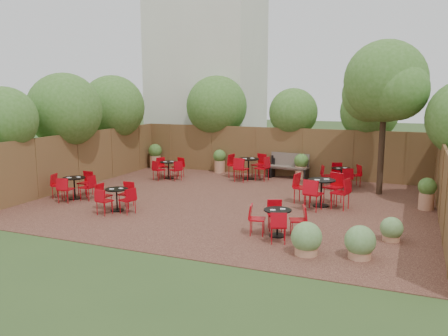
% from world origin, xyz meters
% --- Properties ---
extents(ground, '(80.00, 80.00, 0.00)m').
position_xyz_m(ground, '(0.00, 0.00, 0.00)').
color(ground, '#354F23').
rests_on(ground, ground).
extents(courtyard_paving, '(12.00, 10.00, 0.02)m').
position_xyz_m(courtyard_paving, '(0.00, 0.00, 0.01)').
color(courtyard_paving, '#381A16').
rests_on(courtyard_paving, ground).
extents(fence_back, '(12.00, 0.08, 2.00)m').
position_xyz_m(fence_back, '(0.00, 5.00, 1.00)').
color(fence_back, brown).
rests_on(fence_back, ground).
extents(fence_left, '(0.08, 10.00, 2.00)m').
position_xyz_m(fence_left, '(-6.00, 0.00, 1.00)').
color(fence_left, brown).
rests_on(fence_left, ground).
extents(fence_right, '(0.08, 10.00, 2.00)m').
position_xyz_m(fence_right, '(6.00, 0.00, 1.00)').
color(fence_right, brown).
rests_on(fence_right, ground).
extents(neighbour_building, '(5.00, 4.00, 8.00)m').
position_xyz_m(neighbour_building, '(-4.50, 8.00, 4.00)').
color(neighbour_building, silver).
rests_on(neighbour_building, ground).
extents(overhang_foliage, '(15.70, 10.57, 2.69)m').
position_xyz_m(overhang_foliage, '(-2.40, 2.89, 2.74)').
color(overhang_foliage, '#3C6922').
rests_on(overhang_foliage, ground).
extents(courtyard_tree, '(2.82, 2.72, 5.13)m').
position_xyz_m(courtyard_tree, '(4.20, 2.98, 3.65)').
color(courtyard_tree, black).
rests_on(courtyard_tree, courtyard_paving).
extents(park_bench_left, '(1.66, 0.70, 1.00)m').
position_xyz_m(park_bench_left, '(0.62, 4.63, 0.53)').
color(park_bench_left, brown).
rests_on(park_bench_left, courtyard_paving).
extents(park_bench_right, '(1.45, 0.60, 0.87)m').
position_xyz_m(park_bench_right, '(0.61, 4.62, 0.47)').
color(park_bench_right, brown).
rests_on(park_bench_right, courtyard_paving).
extents(bistro_tables, '(9.21, 8.16, 0.95)m').
position_xyz_m(bistro_tables, '(-0.37, 0.92, 0.45)').
color(bistro_tables, black).
rests_on(bistro_tables, courtyard_paving).
extents(planters, '(11.76, 3.91, 1.11)m').
position_xyz_m(planters, '(-0.85, 3.92, 0.58)').
color(planters, tan).
rests_on(planters, courtyard_paving).
extents(low_shrubs, '(2.24, 2.27, 0.72)m').
position_xyz_m(low_shrubs, '(3.96, -3.36, 0.35)').
color(low_shrubs, tan).
rests_on(low_shrubs, courtyard_paving).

